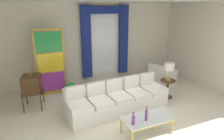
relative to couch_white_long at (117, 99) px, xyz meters
The scene contains 15 objects.
ground_plane 0.55m from the couch_white_long, 81.65° to the right, with size 16.00×16.00×0.00m, color silver.
wall_rear 2.87m from the couch_white_long, 88.53° to the left, with size 8.00×0.12×3.00m, color silver.
wall_right 3.92m from the couch_white_long, ahead, with size 0.12×7.00×3.00m, color silver.
ceiling_slab 2.74m from the couch_white_long, 79.02° to the left, with size 8.00×7.60×0.04m, color white.
curtained_window 2.90m from the couch_white_long, 75.41° to the left, with size 2.00×0.17×2.70m.
couch_white_long is the anchor object (origin of this frame).
coffee_table 1.37m from the couch_white_long, 83.87° to the right, with size 1.13×0.61×0.41m.
bottle_blue_decanter 1.45m from the couch_white_long, 86.92° to the right, with size 0.06×0.06×0.34m.
bottle_crystal_tall 1.50m from the couch_white_long, 100.55° to the right, with size 0.07×0.07×0.30m.
vintage_tv 2.46m from the couch_white_long, 154.90° to the left, with size 0.62×0.68×1.35m.
armchair_white 2.59m from the couch_white_long, 24.22° to the left, with size 1.06×1.05×0.80m.
stained_glass_divider 2.50m from the couch_white_long, 130.09° to the left, with size 0.95×0.05×2.20m.
peacock_figurine 1.72m from the couch_white_long, 125.15° to the left, with size 0.44×0.60×0.50m.
round_side_table 1.84m from the couch_white_long, ahead, with size 0.48×0.48×0.59m.
table_lamp_brass 1.97m from the couch_white_long, ahead, with size 0.32×0.32×0.57m.
Camera 1 is at (-2.26, -4.30, 2.87)m, focal length 32.19 mm.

